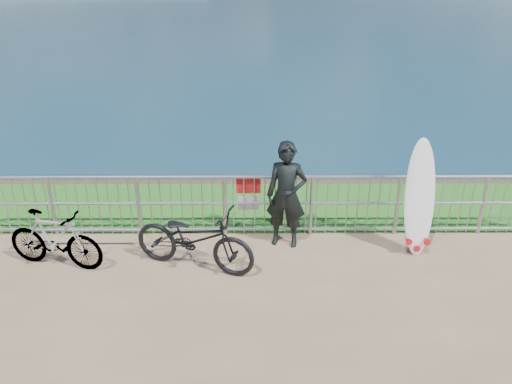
{
  "coord_description": "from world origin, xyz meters",
  "views": [
    {
      "loc": [
        0.0,
        -6.18,
        4.36
      ],
      "look_at": [
        0.04,
        1.2,
        1.0
      ],
      "focal_mm": 35.0,
      "sensor_mm": 36.0,
      "label": 1
    }
  ],
  "objects_px": {
    "surfer": "(286,195)",
    "bicycle_far": "(55,239)",
    "surfboard": "(419,202)",
    "bicycle_near": "(194,239)"
  },
  "relations": [
    {
      "from": "surfer",
      "to": "surfboard",
      "type": "distance_m",
      "value": 2.14
    },
    {
      "from": "surfboard",
      "to": "bicycle_near",
      "type": "relative_size",
      "value": 0.98
    },
    {
      "from": "surfer",
      "to": "bicycle_far",
      "type": "distance_m",
      "value": 3.73
    },
    {
      "from": "bicycle_near",
      "to": "bicycle_far",
      "type": "relative_size",
      "value": 1.23
    },
    {
      "from": "bicycle_near",
      "to": "bicycle_far",
      "type": "distance_m",
      "value": 2.18
    },
    {
      "from": "surfboard",
      "to": "bicycle_far",
      "type": "distance_m",
      "value": 5.8
    },
    {
      "from": "surfboard",
      "to": "surfer",
      "type": "bearing_deg",
      "value": 173.71
    },
    {
      "from": "bicycle_near",
      "to": "surfboard",
      "type": "bearing_deg",
      "value": -62.99
    },
    {
      "from": "surfboard",
      "to": "bicycle_near",
      "type": "height_order",
      "value": "surfboard"
    },
    {
      "from": "surfer",
      "to": "bicycle_near",
      "type": "bearing_deg",
      "value": -141.27
    }
  ]
}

